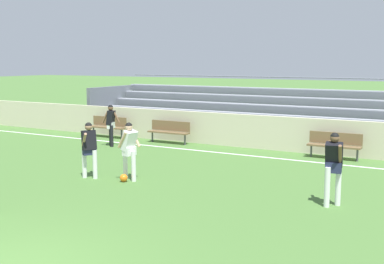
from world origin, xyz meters
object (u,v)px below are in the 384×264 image
at_px(bench_near_bin, 169,130).
at_px(player_dark_deep_cover, 111,122).
at_px(bleacher_stand, 377,118).
at_px(bench_near_wall_gap, 108,125).
at_px(player_dark_wide_left, 89,145).
at_px(player_dark_dropping_back, 334,162).
at_px(soccer_ball, 124,178).
at_px(bench_far_left, 335,143).
at_px(player_white_wide_right, 129,146).

distance_m(bench_near_bin, player_dark_deep_cover, 2.40).
bearing_deg(bleacher_stand, bench_near_bin, -154.20).
height_order(bleacher_stand, bench_near_wall_gap, bleacher_stand).
relative_size(player_dark_wide_left, player_dark_deep_cover, 0.99).
height_order(bench_near_wall_gap, player_dark_dropping_back, player_dark_dropping_back).
distance_m(player_dark_deep_cover, soccer_ball, 6.02).
bearing_deg(player_dark_wide_left, player_dark_deep_cover, 121.95).
bearing_deg(soccer_ball, player_dark_deep_cover, 131.70).
relative_size(bleacher_stand, soccer_ball, 120.08).
height_order(bench_near_wall_gap, bench_far_left, same).
bearing_deg(bench_near_bin, bleacher_stand, 25.80).
bearing_deg(bleacher_stand, bench_far_left, -102.35).
distance_m(player_white_wide_right, player_dark_deep_cover, 5.81).
bearing_deg(soccer_ball, player_dark_wide_left, -173.54).
height_order(bench_far_left, soccer_ball, bench_far_left).
height_order(bench_near_bin, player_dark_dropping_back, player_dark_dropping_back).
xyz_separation_m(player_dark_wide_left, soccer_ball, (1.11, 0.13, -0.84)).
bearing_deg(bench_near_bin, player_dark_deep_cover, -133.29).
relative_size(player_dark_wide_left, soccer_ball, 7.33).
relative_size(bench_near_wall_gap, player_dark_wide_left, 1.12).
relative_size(player_white_wide_right, player_dark_wide_left, 1.02).
relative_size(bleacher_stand, player_dark_wide_left, 16.38).
distance_m(bench_near_bin, player_white_wide_right, 6.41).
distance_m(bench_near_bin, player_dark_wide_left, 6.43).
xyz_separation_m(bench_near_bin, soccer_ball, (2.34, -6.17, -0.44)).
bearing_deg(player_dark_dropping_back, player_dark_deep_cover, 157.53).
xyz_separation_m(player_white_wide_right, player_dark_deep_cover, (-4.00, 4.22, -0.01)).
xyz_separation_m(bench_near_wall_gap, player_white_wide_right, (5.52, -5.94, 0.43)).
distance_m(player_white_wide_right, player_dark_wide_left, 1.20).
bearing_deg(player_dark_dropping_back, bleacher_stand, 93.18).
relative_size(player_dark_dropping_back, soccer_ball, 7.84).
bearing_deg(bench_near_bin, player_dark_wide_left, -78.95).
distance_m(bench_near_wall_gap, player_dark_dropping_back, 12.50).
height_order(bench_far_left, player_dark_dropping_back, player_dark_dropping_back).
relative_size(bench_near_wall_gap, player_dark_dropping_back, 1.04).
bearing_deg(bench_near_wall_gap, soccer_ball, -48.35).
bearing_deg(player_dark_dropping_back, player_dark_wide_left, -174.86).
bearing_deg(player_white_wide_right, player_dark_wide_left, -162.68).
relative_size(bench_far_left, player_dark_deep_cover, 1.10).
bearing_deg(bench_far_left, bench_near_bin, 180.00).
relative_size(bench_far_left, player_dark_wide_left, 1.12).
xyz_separation_m(bench_near_wall_gap, bench_near_bin, (3.15, 0.00, 0.00)).
bearing_deg(player_dark_wide_left, bleacher_stand, 57.85).
bearing_deg(bench_near_wall_gap, bleacher_stand, 18.77).
bearing_deg(player_dark_wide_left, soccer_ball, 6.46).
bearing_deg(bench_far_left, player_dark_wide_left, -130.79).
bearing_deg(player_dark_deep_cover, player_white_wide_right, -46.55).
height_order(bench_near_bin, soccer_ball, bench_near_bin).
relative_size(bleacher_stand, bench_far_left, 14.68).
relative_size(bench_near_wall_gap, player_white_wide_right, 1.10).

